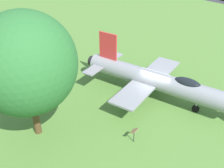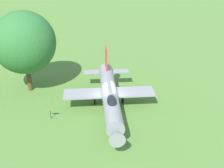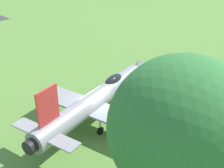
% 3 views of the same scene
% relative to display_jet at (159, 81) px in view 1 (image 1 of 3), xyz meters
% --- Properties ---
extents(ground_plane, '(200.00, 200.00, 0.00)m').
position_rel_display_jet_xyz_m(ground_plane, '(-0.12, -0.33, -1.78)').
color(ground_plane, '#568438').
extents(display_jet, '(9.40, 14.01, 4.96)m').
position_rel_display_jet_xyz_m(display_jet, '(0.00, 0.00, 0.00)').
color(display_jet, gray).
rests_on(display_jet, ground_plane).
extents(shade_tree, '(6.80, 6.59, 9.10)m').
position_rel_display_jet_xyz_m(shade_tree, '(6.33, -8.18, 3.91)').
color(shade_tree, brown).
rests_on(shade_tree, ground_plane).
extents(info_plaque, '(0.70, 0.59, 1.14)m').
position_rel_display_jet_xyz_m(info_plaque, '(5.76, -1.14, -0.92)').
color(info_plaque, '#333333').
rests_on(info_plaque, ground_plane).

